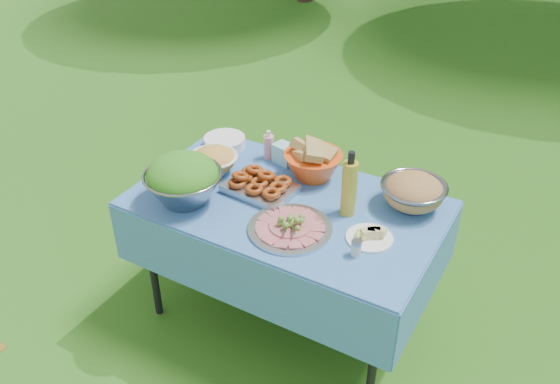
% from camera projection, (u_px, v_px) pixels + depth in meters
% --- Properties ---
extents(ground, '(80.00, 80.00, 0.00)m').
position_uv_depth(ground, '(286.00, 316.00, 3.25)').
color(ground, '#153C0A').
rests_on(ground, ground).
extents(picnic_table, '(1.46, 0.86, 0.76)m').
position_uv_depth(picnic_table, '(286.00, 263.00, 3.04)').
color(picnic_table, '#72AADC').
rests_on(picnic_table, ground).
extents(salad_bowl, '(0.38, 0.38, 0.24)m').
position_uv_depth(salad_bowl, '(183.00, 179.00, 2.77)').
color(salad_bowl, gray).
rests_on(salad_bowl, picnic_table).
extents(pasta_bowl_white, '(0.29, 0.29, 0.14)m').
position_uv_depth(pasta_bowl_white, '(213.00, 160.00, 3.02)').
color(pasta_bowl_white, white).
rests_on(pasta_bowl_white, picnic_table).
extents(plate_stack, '(0.24, 0.24, 0.06)m').
position_uv_depth(plate_stack, '(225.00, 142.00, 3.27)').
color(plate_stack, white).
rests_on(plate_stack, picnic_table).
extents(wipes_box, '(0.13, 0.11, 0.10)m').
position_uv_depth(wipes_box, '(284.00, 154.00, 3.11)').
color(wipes_box, '#97DDE5').
rests_on(wipes_box, picnic_table).
extents(sanitizer_bottle, '(0.06, 0.06, 0.16)m').
position_uv_depth(sanitizer_bottle, '(269.00, 145.00, 3.13)').
color(sanitizer_bottle, pink).
rests_on(sanitizer_bottle, picnic_table).
extents(bread_bowl, '(0.32, 0.32, 0.20)m').
position_uv_depth(bread_bowl, '(313.00, 159.00, 2.97)').
color(bread_bowl, '#F34F16').
rests_on(bread_bowl, picnic_table).
extents(pasta_bowl_steel, '(0.38, 0.38, 0.16)m').
position_uv_depth(pasta_bowl_steel, '(413.00, 191.00, 2.76)').
color(pasta_bowl_steel, gray).
rests_on(pasta_bowl_steel, picnic_table).
extents(fried_tray, '(0.35, 0.26, 0.08)m').
position_uv_depth(fried_tray, '(260.00, 185.00, 2.88)').
color(fried_tray, '#A8A7AC').
rests_on(fried_tray, picnic_table).
extents(charcuterie_platter, '(0.39, 0.39, 0.09)m').
position_uv_depth(charcuterie_platter, '(290.00, 222.00, 2.62)').
color(charcuterie_platter, '#B7BCC0').
rests_on(charcuterie_platter, picnic_table).
extents(oil_bottle, '(0.09, 0.09, 0.32)m').
position_uv_depth(oil_bottle, '(349.00, 183.00, 2.66)').
color(oil_bottle, gold).
rests_on(oil_bottle, picnic_table).
extents(cheese_plate, '(0.27, 0.27, 0.06)m').
position_uv_depth(cheese_plate, '(370.00, 234.00, 2.57)').
color(cheese_plate, white).
rests_on(cheese_plate, picnic_table).
extents(shaker, '(0.06, 0.06, 0.07)m').
position_uv_depth(shaker, '(356.00, 248.00, 2.48)').
color(shaker, silver).
rests_on(shaker, picnic_table).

